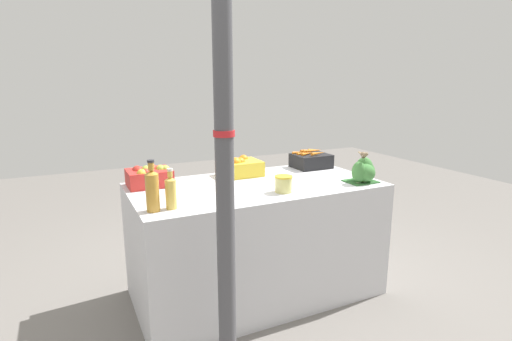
# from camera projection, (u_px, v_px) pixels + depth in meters

# --- Properties ---
(ground_plane) EXTENTS (10.00, 10.00, 0.00)m
(ground_plane) POSITION_uv_depth(u_px,v_px,m) (256.00, 292.00, 3.07)
(ground_plane) COLOR slate
(market_table) EXTENTS (1.77, 0.91, 0.86)m
(market_table) POSITION_uv_depth(u_px,v_px,m) (256.00, 240.00, 2.97)
(market_table) COLOR silver
(market_table) RESTS_ON ground_plane
(support_pole) EXTENTS (0.10, 0.10, 2.45)m
(support_pole) POSITION_uv_depth(u_px,v_px,m) (224.00, 159.00, 1.89)
(support_pole) COLOR #4C4C51
(support_pole) RESTS_ON ground_plane
(apple_crate) EXTENTS (0.30, 0.25, 0.15)m
(apple_crate) POSITION_uv_depth(u_px,v_px,m) (149.00, 176.00, 2.81)
(apple_crate) COLOR red
(apple_crate) RESTS_ON market_table
(orange_crate) EXTENTS (0.30, 0.25, 0.16)m
(orange_crate) POSITION_uv_depth(u_px,v_px,m) (240.00, 167.00, 3.11)
(orange_crate) COLOR gold
(orange_crate) RESTS_ON market_table
(carrot_crate) EXTENTS (0.30, 0.25, 0.15)m
(carrot_crate) POSITION_uv_depth(u_px,v_px,m) (311.00, 160.00, 3.40)
(carrot_crate) COLOR black
(carrot_crate) RESTS_ON market_table
(broccoli_pile) EXTENTS (0.22, 0.20, 0.18)m
(broccoli_pile) POSITION_uv_depth(u_px,v_px,m) (364.00, 171.00, 2.90)
(broccoli_pile) COLOR #2D602D
(broccoli_pile) RESTS_ON market_table
(juice_bottle_amber) EXTENTS (0.08, 0.08, 0.30)m
(juice_bottle_amber) POSITION_uv_depth(u_px,v_px,m) (152.00, 190.00, 2.26)
(juice_bottle_amber) COLOR gold
(juice_bottle_amber) RESTS_ON market_table
(juice_bottle_golden) EXTENTS (0.06, 0.06, 0.24)m
(juice_bottle_golden) POSITION_uv_depth(u_px,v_px,m) (171.00, 192.00, 2.31)
(juice_bottle_golden) COLOR gold
(juice_bottle_golden) RESTS_ON market_table
(pickle_jar) EXTENTS (0.12, 0.12, 0.11)m
(pickle_jar) POSITION_uv_depth(u_px,v_px,m) (284.00, 184.00, 2.66)
(pickle_jar) COLOR #D1CC75
(pickle_jar) RESTS_ON market_table
(sparrow_bird) EXTENTS (0.05, 0.13, 0.05)m
(sparrow_bird) POSITION_uv_depth(u_px,v_px,m) (364.00, 155.00, 2.87)
(sparrow_bird) COLOR #4C3D2D
(sparrow_bird) RESTS_ON broccoli_pile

